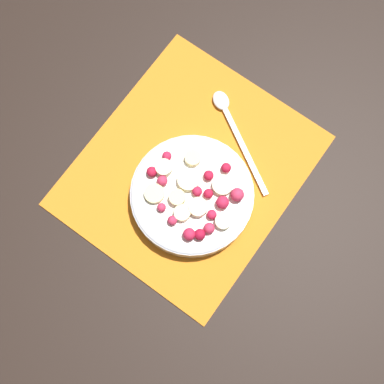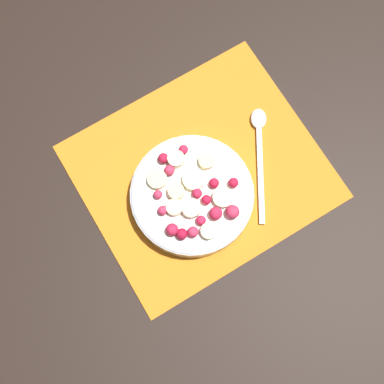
# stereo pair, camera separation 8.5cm
# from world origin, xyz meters

# --- Properties ---
(ground_plane) EXTENTS (3.00, 3.00, 0.00)m
(ground_plane) POSITION_xyz_m (0.00, 0.00, 0.00)
(ground_plane) COLOR black
(placemat) EXTENTS (0.39, 0.34, 0.01)m
(placemat) POSITION_xyz_m (0.00, 0.00, 0.00)
(placemat) COLOR orange
(placemat) RESTS_ON ground_plane
(fruit_bowl) EXTENTS (0.20, 0.20, 0.05)m
(fruit_bowl) POSITION_xyz_m (0.04, 0.03, 0.03)
(fruit_bowl) COLOR silver
(fruit_bowl) RESTS_ON placemat
(spoon) EXTENTS (0.12, 0.18, 0.01)m
(spoon) POSITION_xyz_m (-0.11, 0.01, 0.01)
(spoon) COLOR silver
(spoon) RESTS_ON placemat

